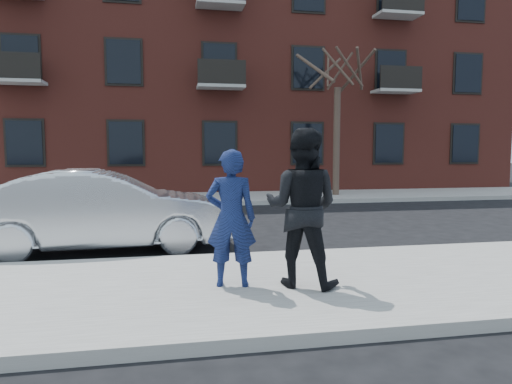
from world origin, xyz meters
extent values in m
plane|color=black|center=(0.00, 0.00, 0.00)|extent=(100.00, 100.00, 0.00)
cube|color=gray|center=(0.00, -0.25, 0.07)|extent=(50.00, 3.50, 0.15)
cube|color=#999691|center=(0.00, 1.55, 0.07)|extent=(50.00, 0.10, 0.15)
cube|color=gray|center=(0.00, 11.25, 0.07)|extent=(50.00, 3.50, 0.15)
cube|color=#999691|center=(0.00, 9.45, 0.07)|extent=(50.00, 0.10, 0.15)
cube|color=maroon|center=(2.00, 18.00, 6.00)|extent=(24.00, 10.00, 12.00)
cube|color=black|center=(-7.50, 12.94, 2.20)|extent=(1.30, 0.06, 1.70)
cube|color=black|center=(3.90, 12.94, 2.20)|extent=(1.30, 0.06, 1.70)
cube|color=black|center=(11.50, 12.94, 2.20)|extent=(1.30, 0.06, 1.70)
cube|color=black|center=(-7.50, 12.94, 5.40)|extent=(1.30, 0.06, 1.70)
cube|color=black|center=(3.90, 12.94, 5.40)|extent=(1.30, 0.06, 1.70)
cube|color=black|center=(11.50, 12.94, 5.40)|extent=(1.30, 0.06, 1.70)
cube|color=black|center=(11.50, 12.94, 8.60)|extent=(1.30, 0.06, 1.70)
cylinder|color=#3B2B23|center=(4.50, 11.00, 2.25)|extent=(0.26, 0.26, 4.20)
imported|color=#B7BABF|center=(-3.21, 2.86, 0.78)|extent=(4.85, 1.98, 1.56)
imported|color=navy|center=(-1.16, -0.29, 1.05)|extent=(0.72, 0.53, 1.80)
cube|color=black|center=(-1.17, -0.06, 1.36)|extent=(0.09, 0.14, 0.08)
imported|color=black|center=(-0.24, -0.43, 1.19)|extent=(1.26, 1.17, 2.07)
cube|color=black|center=(-0.28, -0.20, 1.24)|extent=(0.11, 0.15, 0.06)
camera|label=1|loc=(-1.92, -6.15, 1.95)|focal=32.00mm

